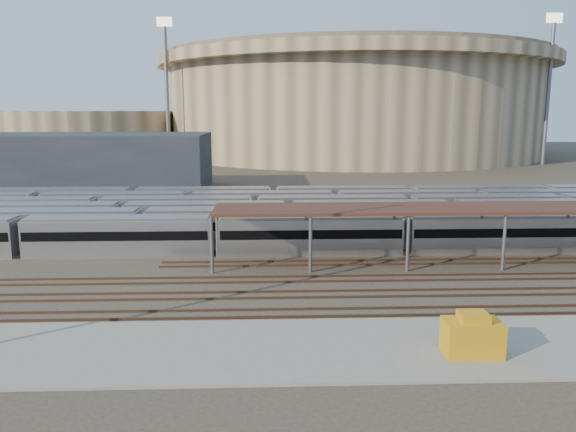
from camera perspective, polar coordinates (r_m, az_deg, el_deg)
The scene contains 12 objects.
ground at distance 48.31m, azimuth 1.72°, elevation -6.16°, with size 420.00×420.00×0.00m, color #383026.
apron at distance 34.12m, azimuth -5.16°, elevation -13.34°, with size 50.00×9.00×0.20m, color gray.
subway_trains at distance 65.80m, azimuth -0.51°, elevation -0.02°, with size 125.91×23.90×3.60m.
inspection_shed at distance 56.83m, azimuth 24.17°, elevation 0.61°, with size 60.30×6.00×5.30m.
empty_tracks at distance 43.53m, azimuth 2.16°, elevation -7.94°, with size 170.00×9.62×0.18m.
stadium at distance 188.29m, azimuth 6.56°, elevation 11.30°, with size 124.00×124.00×32.50m.
secondary_arena at distance 185.21m, azimuth -20.23°, elevation 7.81°, with size 56.00×56.00×14.00m, color tan.
service_building at distance 106.40m, azimuth -19.64°, elevation 5.17°, with size 42.00×20.00×10.00m, color #1E232D.
floodlight_0 at distance 158.57m, azimuth -12.22°, elevation 12.79°, with size 4.00×1.00×38.40m.
floodlight_2 at distance 163.59m, azimuth 24.98°, elevation 11.98°, with size 4.00×1.00×38.40m.
floodlight_3 at distance 206.37m, azimuth -4.16°, elevation 12.43°, with size 4.00×1.00×38.40m.
yellow_equipment at distance 34.42m, azimuth 18.20°, elevation -11.65°, with size 3.20×2.00×2.00m, color #BF8711.
Camera 1 is at (-3.19, -46.15, 13.92)m, focal length 35.00 mm.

